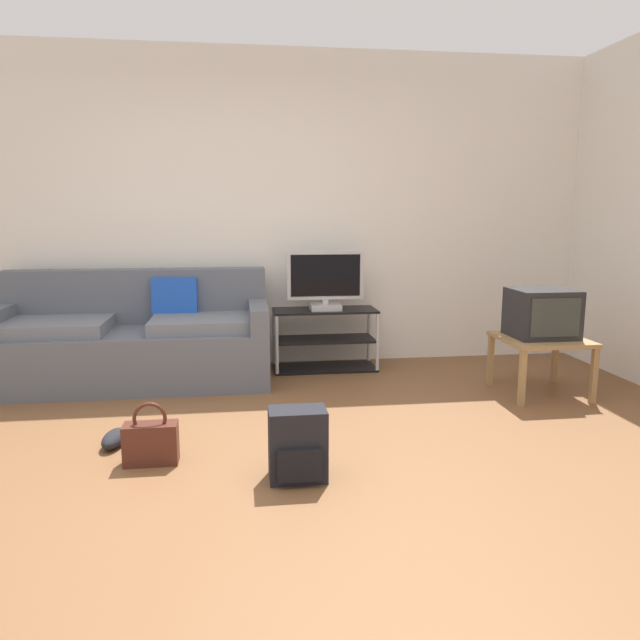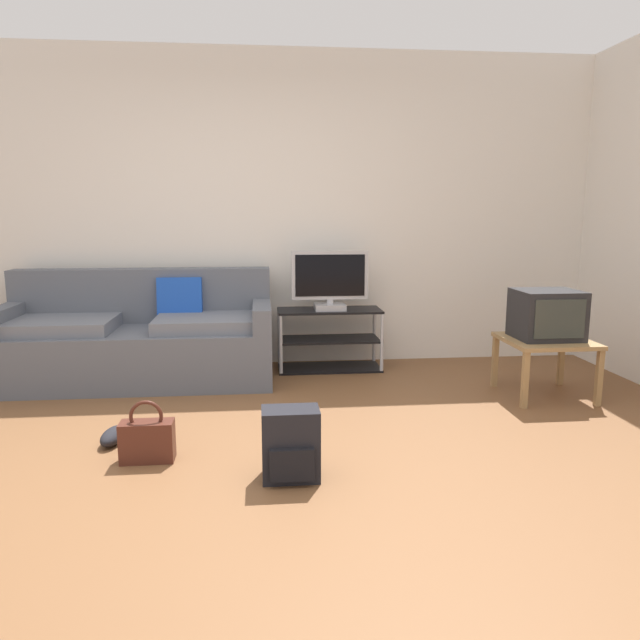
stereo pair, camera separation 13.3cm
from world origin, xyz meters
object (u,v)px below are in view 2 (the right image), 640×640
at_px(couch, 139,340).
at_px(flat_tv, 330,281).
at_px(side_table, 546,346).
at_px(handbag, 147,440).
at_px(crt_tv, 547,314).
at_px(tv_stand, 329,339).
at_px(sneakers_pair, 132,435).
at_px(backpack, 291,445).

bearing_deg(couch, flat_tv, 6.23).
relative_size(side_table, handbag, 1.74).
height_order(couch, crt_tv, couch).
relative_size(tv_stand, side_table, 1.47).
height_order(crt_tv, sneakers_pair, crt_tv).
distance_m(tv_stand, backpack, 2.20).
relative_size(crt_tv, backpack, 1.21).
xyz_separation_m(tv_stand, side_table, (1.48, -0.93, 0.11)).
xyz_separation_m(flat_tv, handbag, (-1.21, -1.83, -0.65)).
height_order(crt_tv, handbag, crt_tv).
xyz_separation_m(backpack, handbag, (-0.76, 0.30, -0.06)).
relative_size(side_table, sneakers_pair, 1.60).
xyz_separation_m(couch, tv_stand, (1.56, 0.19, -0.07)).
height_order(handbag, sneakers_pair, handbag).
bearing_deg(backpack, sneakers_pair, 165.28).
height_order(tv_stand, backpack, tv_stand).
bearing_deg(sneakers_pair, side_table, 12.89).
bearing_deg(couch, sneakers_pair, -81.62).
relative_size(flat_tv, handbag, 1.89).
relative_size(couch, tv_stand, 2.40).
relative_size(handbag, sneakers_pair, 0.92).
height_order(couch, flat_tv, flat_tv).
relative_size(flat_tv, side_table, 1.08).
distance_m(couch, sneakers_pair, 1.43).
distance_m(handbag, sneakers_pair, 0.32).
relative_size(tv_stand, backpack, 2.40).
relative_size(backpack, handbag, 1.07).
bearing_deg(crt_tv, handbag, -160.67).
bearing_deg(handbag, crt_tv, 19.33).
xyz_separation_m(backpack, sneakers_pair, (-0.91, 0.58, -0.13)).
bearing_deg(side_table, sneakers_pair, -167.11).
bearing_deg(sneakers_pair, crt_tv, 13.20).
bearing_deg(flat_tv, crt_tv, -30.98).
bearing_deg(sneakers_pair, tv_stand, 49.39).
distance_m(flat_tv, backpack, 2.26).
bearing_deg(crt_tv, backpack, -147.21).
bearing_deg(crt_tv, side_table, -90.00).
distance_m(backpack, handbag, 0.82).
relative_size(couch, flat_tv, 3.27).
xyz_separation_m(side_table, backpack, (-1.93, -1.23, -0.19)).
height_order(side_table, backpack, side_table).
distance_m(side_table, sneakers_pair, 2.93).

